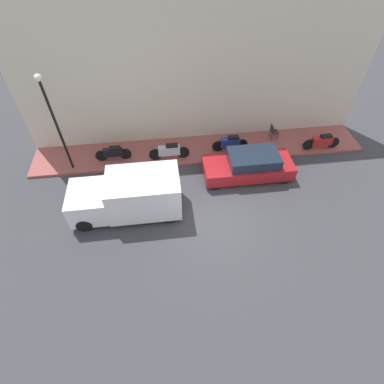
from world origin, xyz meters
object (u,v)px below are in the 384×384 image
scooter_silver (169,151)px  motorcycle_blue (230,143)px  delivery_van (127,195)px  motorcycle_black (113,153)px  parked_car (249,165)px  streetlamp (52,114)px  cafe_chair (273,131)px  motorcycle_red (322,141)px

scooter_silver → motorcycle_blue: bearing=-84.8°
delivery_van → motorcycle_blue: bearing=-56.6°
delivery_van → motorcycle_black: delivery_van is taller
parked_car → streetlamp: 9.29m
cafe_chair → streetlamp: bearing=95.9°
motorcycle_blue → streetlamp: (-0.38, 8.27, 2.64)m
cafe_chair → motorcycle_black: bearing=95.0°
motorcycle_blue → scooter_silver: (-0.30, 3.28, 0.01)m
motorcycle_blue → streetlamp: bearing=92.6°
delivery_van → scooter_silver: size_ratio=2.25×
scooter_silver → parked_car: bearing=-113.0°
motorcycle_black → motorcycle_red: bearing=-92.3°
motorcycle_blue → cafe_chair: (0.74, -2.59, 0.02)m
motorcycle_blue → cafe_chair: bearing=-74.1°
motorcycle_black → streetlamp: size_ratio=0.37×
streetlamp → motorcycle_blue: bearing=-87.4°
delivery_van → parked_car: bearing=-74.8°
motorcycle_black → cafe_chair: cafe_chair is taller
motorcycle_black → streetlamp: streetlamp is taller
delivery_van → scooter_silver: delivery_van is taller
delivery_van → cafe_chair: 8.97m
motorcycle_red → motorcycle_blue: motorcycle_blue is taller
parked_car → scooter_silver: 4.13m
parked_car → motorcycle_red: parked_car is taller
motorcycle_black → cafe_chair: size_ratio=2.16×
delivery_van → motorcycle_black: (3.48, 0.87, -0.41)m
motorcycle_blue → streetlamp: streetlamp is taller
parked_car → motorcycle_blue: parked_car is taller
parked_car → scooter_silver: bearing=67.0°
motorcycle_black → cafe_chair: (0.76, -8.77, 0.06)m
motorcycle_blue → scooter_silver: scooter_silver is taller
streetlamp → parked_car: bearing=-99.9°
parked_car → motorcycle_blue: bearing=15.2°
scooter_silver → streetlamp: 5.64m
motorcycle_black → motorcycle_blue: motorcycle_blue is taller
scooter_silver → streetlamp: bearing=90.9°
scooter_silver → cafe_chair: bearing=-80.0°
motorcycle_red → motorcycle_blue: (0.47, 4.92, 0.01)m
parked_car → cafe_chair: 3.37m
scooter_silver → streetlamp: (-0.08, 4.99, 2.62)m
cafe_chair → scooter_silver: bearing=100.0°
streetlamp → cafe_chair: 11.23m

